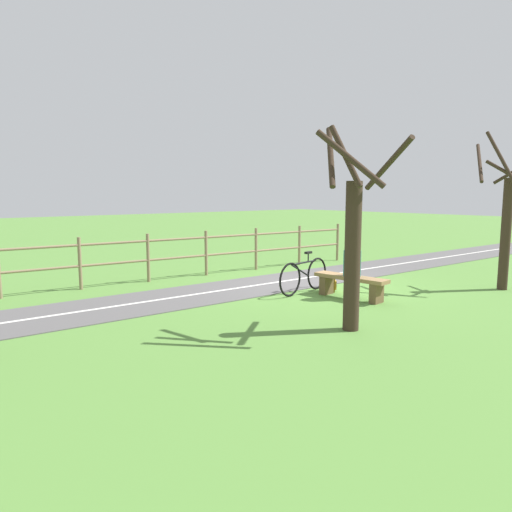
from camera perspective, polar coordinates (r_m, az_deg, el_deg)
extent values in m
plane|color=#548438|center=(11.42, 7.69, -3.64)|extent=(80.00, 80.00, 0.00)
cube|color=#565454|center=(9.89, -13.21, -5.49)|extent=(3.63, 36.05, 0.02)
cube|color=silver|center=(9.88, -13.21, -5.43)|extent=(1.52, 31.97, 0.00)
cube|color=#937047|center=(10.12, 11.47, -2.61)|extent=(1.69, 0.53, 0.08)
cube|color=brown|center=(9.85, 14.48, -4.42)|extent=(0.19, 0.34, 0.41)
cube|color=brown|center=(10.50, 8.58, -3.51)|extent=(0.19, 0.34, 0.41)
cylinder|color=#1E6B66|center=(10.05, 11.64, -0.87)|extent=(0.40, 0.40, 0.54)
sphere|color=beige|center=(10.00, 11.70, 1.27)|extent=(0.24, 0.24, 0.24)
torus|color=black|center=(10.12, 4.18, -2.89)|extent=(0.16, 0.74, 0.74)
torus|color=black|center=(10.96, 7.44, -2.13)|extent=(0.16, 0.74, 0.74)
cylinder|color=black|center=(10.49, 5.90, -0.80)|extent=(0.17, 0.88, 0.04)
cylinder|color=black|center=(10.39, 5.39, -1.75)|extent=(0.13, 0.64, 0.35)
cylinder|color=black|center=(10.60, 6.39, -0.17)|extent=(0.03, 0.03, 0.20)
cube|color=black|center=(10.58, 6.40, 0.42)|extent=(0.11, 0.21, 0.05)
cube|color=olive|center=(10.79, 8.91, -3.15)|extent=(0.36, 0.36, 0.43)
cube|color=#A57A2A|center=(10.82, 9.63, -3.49)|extent=(0.17, 0.16, 0.19)
cylinder|color=#847051|center=(15.80, 9.91, 1.67)|extent=(0.08, 0.08, 1.22)
cylinder|color=#847051|center=(14.67, 5.32, 1.31)|extent=(0.08, 0.08, 1.22)
cylinder|color=#847051|center=(13.66, 0.00, 0.87)|extent=(0.08, 0.08, 1.22)
cylinder|color=#847051|center=(12.77, -6.10, 0.36)|extent=(0.08, 0.08, 1.22)
cylinder|color=#847051|center=(12.06, -13.02, -0.22)|extent=(0.08, 0.08, 1.22)
cylinder|color=#847051|center=(11.54, -20.67, -0.86)|extent=(0.08, 0.08, 1.22)
cylinder|color=#847051|center=(12.35, -9.50, 2.04)|extent=(1.02, 11.61, 0.06)
cylinder|color=#847051|center=(12.40, -9.45, -0.20)|extent=(1.02, 11.61, 0.06)
cylinder|color=#38281E|center=(7.67, 11.68, -0.10)|extent=(0.26, 0.26, 2.41)
cylinder|color=#38281E|center=(7.39, 10.87, 11.86)|extent=(0.62, 0.16, 0.98)
cylinder|color=#38281E|center=(7.57, 9.10, 11.86)|extent=(0.67, 0.64, 1.01)
cylinder|color=#38281E|center=(7.13, 11.44, 11.55)|extent=(0.95, 0.61, 0.89)
cylinder|color=#38281E|center=(7.93, 15.80, 10.70)|extent=(1.19, 0.55, 0.81)
cylinder|color=#38281E|center=(12.17, 28.15, 2.33)|extent=(0.22, 0.22, 2.57)
cylinder|color=#38281E|center=(12.07, 25.62, 10.24)|extent=(0.73, 1.17, 0.97)
cylinder|color=#38281E|center=(11.86, 27.63, 10.72)|extent=(0.79, 0.27, 1.17)
cylinder|color=#38281E|center=(11.77, 28.02, 9.11)|extent=(0.81, 0.14, 0.53)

